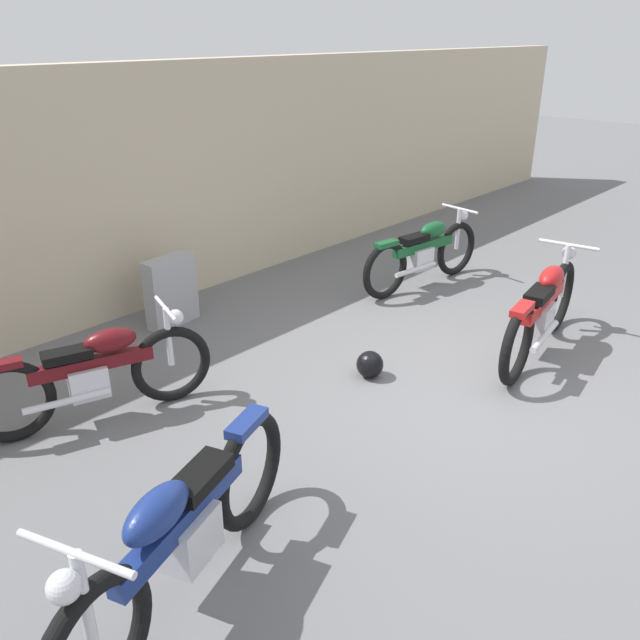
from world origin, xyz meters
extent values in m
plane|color=slate|center=(0.00, 0.00, 0.00)|extent=(40.00, 40.00, 0.00)
cube|color=beige|center=(0.00, 3.95, 1.35)|extent=(18.00, 0.30, 2.71)
cube|color=#9E9EA3|center=(-0.91, 3.21, 0.39)|extent=(0.61, 0.25, 0.77)
sphere|color=black|center=(-0.38, 0.84, 0.13)|extent=(0.26, 0.26, 0.26)
torus|color=black|center=(2.59, 1.76, 0.36)|extent=(0.72, 0.18, 0.72)
torus|color=black|center=(1.28, 1.94, 0.36)|extent=(0.72, 0.18, 0.72)
cube|color=silver|center=(1.89, 1.85, 0.38)|extent=(0.34, 0.24, 0.27)
cube|color=#145128|center=(1.94, 1.85, 0.53)|extent=(1.01, 0.23, 0.12)
ellipsoid|color=#145128|center=(2.11, 1.82, 0.71)|extent=(0.45, 0.25, 0.20)
cube|color=black|center=(1.76, 1.87, 0.66)|extent=(0.41, 0.23, 0.08)
cube|color=#145128|center=(1.28, 1.94, 0.69)|extent=(0.33, 0.16, 0.06)
cylinder|color=silver|center=(2.59, 1.76, 0.63)|extent=(0.05, 0.05, 0.54)
cylinder|color=silver|center=(2.59, 1.76, 0.90)|extent=(0.11, 0.57, 0.04)
sphere|color=silver|center=(2.67, 1.75, 0.80)|extent=(0.14, 0.14, 0.14)
cylinder|color=silver|center=(1.68, 1.76, 0.31)|extent=(0.69, 0.15, 0.06)
torus|color=black|center=(-1.88, 1.85, 0.35)|extent=(0.69, 0.30, 0.70)
torus|color=black|center=(-3.11, 2.26, 0.35)|extent=(0.69, 0.30, 0.70)
cube|color=silver|center=(-2.54, 2.07, 0.37)|extent=(0.35, 0.28, 0.27)
cube|color=#590F14|center=(-2.49, 2.06, 0.52)|extent=(0.97, 0.40, 0.12)
ellipsoid|color=#590F14|center=(-2.33, 2.00, 0.70)|extent=(0.46, 0.32, 0.19)
cube|color=black|center=(-2.66, 2.11, 0.65)|extent=(0.42, 0.29, 0.08)
cube|color=#590F14|center=(-3.11, 2.26, 0.68)|extent=(0.33, 0.21, 0.06)
cylinder|color=silver|center=(-1.88, 1.85, 0.62)|extent=(0.05, 0.05, 0.53)
cylinder|color=silver|center=(-1.88, 1.85, 0.88)|extent=(0.21, 0.54, 0.03)
sphere|color=silver|center=(-1.80, 1.83, 0.78)|extent=(0.13, 0.13, 0.13)
cylinder|color=silver|center=(-2.76, 2.02, 0.30)|extent=(0.66, 0.27, 0.06)
torus|color=black|center=(1.85, 0.01, 0.38)|extent=(0.77, 0.21, 0.77)
torus|color=black|center=(0.45, -0.21, 0.38)|extent=(0.77, 0.21, 0.77)
cube|color=silver|center=(1.10, -0.11, 0.41)|extent=(0.36, 0.26, 0.29)
cube|color=#B21919|center=(1.15, -0.10, 0.57)|extent=(1.08, 0.27, 0.13)
ellipsoid|color=#B21919|center=(1.34, -0.07, 0.76)|extent=(0.49, 0.28, 0.21)
cube|color=black|center=(0.96, -0.13, 0.71)|extent=(0.45, 0.25, 0.08)
cube|color=#B21919|center=(0.45, -0.21, 0.74)|extent=(0.35, 0.18, 0.06)
cylinder|color=silver|center=(1.85, 0.01, 0.67)|extent=(0.06, 0.06, 0.58)
cylinder|color=silver|center=(1.85, 0.01, 0.96)|extent=(0.13, 0.61, 0.04)
sphere|color=silver|center=(1.93, 0.02, 0.86)|extent=(0.15, 0.15, 0.15)
cylinder|color=silver|center=(0.91, -0.27, 0.33)|extent=(0.74, 0.17, 0.06)
torus|color=black|center=(-2.44, 0.20, 0.39)|extent=(0.78, 0.35, 0.79)
cube|color=silver|center=(-3.08, -0.02, 0.42)|extent=(0.40, 0.32, 0.30)
cube|color=navy|center=(-3.13, -0.04, 0.59)|extent=(1.08, 0.47, 0.13)
ellipsoid|color=navy|center=(-3.31, -0.10, 0.78)|extent=(0.52, 0.36, 0.22)
cube|color=black|center=(-2.94, 0.02, 0.73)|extent=(0.47, 0.32, 0.09)
cube|color=navy|center=(-2.44, 0.20, 0.76)|extent=(0.37, 0.24, 0.06)
cylinder|color=silver|center=(-3.81, -0.28, 0.69)|extent=(0.06, 0.06, 0.59)
cylinder|color=silver|center=(-3.81, -0.28, 0.99)|extent=(0.24, 0.60, 0.04)
sphere|color=silver|center=(-3.90, -0.31, 0.88)|extent=(0.15, 0.15, 0.15)
cylinder|color=silver|center=(-2.92, 0.17, 0.34)|extent=(0.73, 0.31, 0.06)
camera|label=1|loc=(-4.64, -2.45, 3.01)|focal=36.20mm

